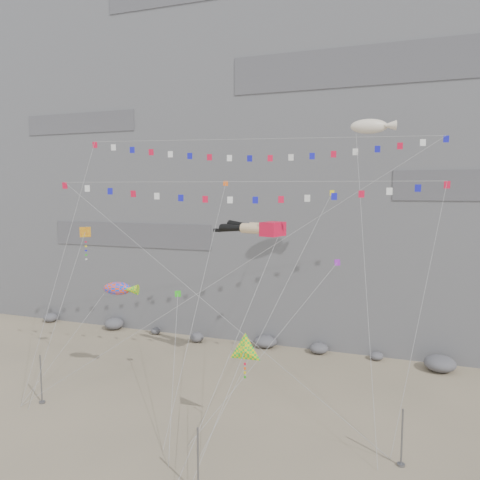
# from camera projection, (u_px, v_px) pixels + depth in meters

# --- Properties ---
(ground) EXTENTS (120.00, 120.00, 0.00)m
(ground) POSITION_uv_depth(u_px,v_px,m) (203.00, 415.00, 36.58)
(ground) COLOR gray
(ground) RESTS_ON ground
(cliff) EXTENTS (80.00, 28.00, 50.00)m
(cliff) POSITION_uv_depth(u_px,v_px,m) (298.00, 136.00, 63.93)
(cliff) COLOR slate
(cliff) RESTS_ON ground
(talus_boulders) EXTENTS (60.00, 3.00, 1.20)m
(talus_boulders) POSITION_uv_depth(u_px,v_px,m) (266.00, 342.00, 52.44)
(talus_boulders) COLOR #5B5B60
(talus_boulders) RESTS_ON ground
(anchor_pole_left) EXTENTS (0.12, 0.12, 4.09)m
(anchor_pole_left) POSITION_uv_depth(u_px,v_px,m) (41.00, 379.00, 38.39)
(anchor_pole_left) COLOR slate
(anchor_pole_left) RESTS_ON ground
(anchor_pole_center) EXTENTS (0.12, 0.12, 4.05)m
(anchor_pole_center) POSITION_uv_depth(u_px,v_px,m) (198.00, 462.00, 26.75)
(anchor_pole_center) COLOR slate
(anchor_pole_center) RESTS_ON ground
(anchor_pole_right) EXTENTS (0.12, 0.12, 3.79)m
(anchor_pole_right) POSITION_uv_depth(u_px,v_px,m) (402.00, 438.00, 29.60)
(anchor_pole_right) COLOR slate
(anchor_pole_right) RESTS_ON ground
(legs_kite) EXTENTS (6.88, 17.92, 20.99)m
(legs_kite) POSITION_uv_depth(u_px,v_px,m) (255.00, 228.00, 40.72)
(legs_kite) COLOR red
(legs_kite) RESTS_ON ground
(flag_banner_upper) EXTENTS (31.92, 14.21, 29.80)m
(flag_banner_upper) POSITION_uv_depth(u_px,v_px,m) (260.00, 139.00, 40.63)
(flag_banner_upper) COLOR red
(flag_banner_upper) RESTS_ON ground
(flag_banner_lower) EXTENTS (30.74, 8.25, 22.49)m
(flag_banner_lower) POSITION_uv_depth(u_px,v_px,m) (243.00, 182.00, 37.70)
(flag_banner_lower) COLOR red
(flag_banner_lower) RESTS_ON ground
(harlequin_kite) EXTENTS (2.28, 7.36, 15.20)m
(harlequin_kite) POSITION_uv_depth(u_px,v_px,m) (85.00, 233.00, 41.31)
(harlequin_kite) COLOR red
(harlequin_kite) RESTS_ON ground
(fish_windsock) EXTENTS (7.48, 7.07, 12.10)m
(fish_windsock) POSITION_uv_depth(u_px,v_px,m) (117.00, 289.00, 40.61)
(fish_windsock) COLOR #FF400D
(fish_windsock) RESTS_ON ground
(delta_kite) EXTENTS (2.62, 6.65, 9.17)m
(delta_kite) POSITION_uv_depth(u_px,v_px,m) (245.00, 351.00, 31.83)
(delta_kite) COLOR yellow
(delta_kite) RESTS_ON ground
(blimp_windsock) EXTENTS (4.41, 14.59, 26.67)m
(blimp_windsock) POSITION_uv_depth(u_px,v_px,m) (369.00, 127.00, 40.13)
(blimp_windsock) COLOR beige
(blimp_windsock) RESTS_ON ground
(small_kite_a) EXTENTS (1.79, 15.33, 23.38)m
(small_kite_a) POSITION_uv_depth(u_px,v_px,m) (224.00, 189.00, 43.35)
(small_kite_a) COLOR #FF6015
(small_kite_a) RESTS_ON ground
(small_kite_b) EXTENTS (9.04, 11.40, 17.91)m
(small_kite_b) POSITION_uv_depth(u_px,v_px,m) (335.00, 265.00, 37.84)
(small_kite_b) COLOR purple
(small_kite_b) RESTS_ON ground
(small_kite_c) EXTENTS (5.05, 10.73, 14.02)m
(small_kite_c) POSITION_uv_depth(u_px,v_px,m) (178.00, 296.00, 39.40)
(small_kite_c) COLOR green
(small_kite_c) RESTS_ON ground
(small_kite_d) EXTENTS (6.75, 14.63, 23.07)m
(small_kite_d) POSITION_uv_depth(u_px,v_px,m) (329.00, 199.00, 39.83)
(small_kite_d) COLOR yellow
(small_kite_d) RESTS_ON ground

